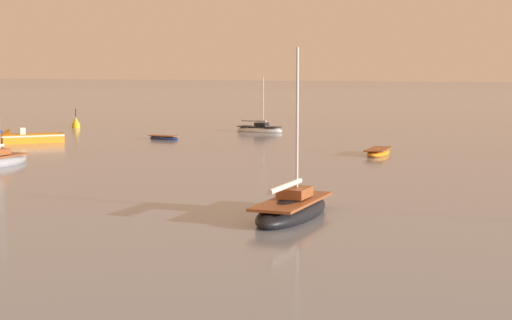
% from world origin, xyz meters
% --- Properties ---
extents(rowboat_moored_0, '(2.04, 4.54, 0.69)m').
position_xyz_m(rowboat_moored_0, '(14.59, 38.16, 0.19)').
color(rowboat_moored_0, orange).
rests_on(rowboat_moored_0, ground).
extents(motorboat_moored_1, '(5.58, 6.35, 2.17)m').
position_xyz_m(motorboat_moored_1, '(-17.09, 33.29, 0.30)').
color(motorboat_moored_1, orange).
rests_on(motorboat_moored_1, ground).
extents(sailboat_moored_0, '(2.87, 7.23, 7.90)m').
position_xyz_m(sailboat_moored_0, '(20.09, 10.61, 0.34)').
color(sailboat_moored_0, black).
rests_on(sailboat_moored_0, ground).
extents(sailboat_moored_1, '(5.44, 1.88, 6.03)m').
position_xyz_m(sailboat_moored_1, '(-4.21, 54.74, 0.26)').
color(sailboat_moored_1, white).
rests_on(sailboat_moored_1, ground).
extents(rowboat_moored_4, '(3.30, 1.31, 0.51)m').
position_xyz_m(rowboat_moored_4, '(-7.98, 42.50, 0.14)').
color(rowboat_moored_4, navy).
rests_on(rowboat_moored_4, ground).
extents(channel_buoy, '(0.90, 0.90, 2.30)m').
position_xyz_m(channel_buoy, '(-25.31, 50.76, 0.46)').
color(channel_buoy, gold).
rests_on(channel_buoy, ground).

